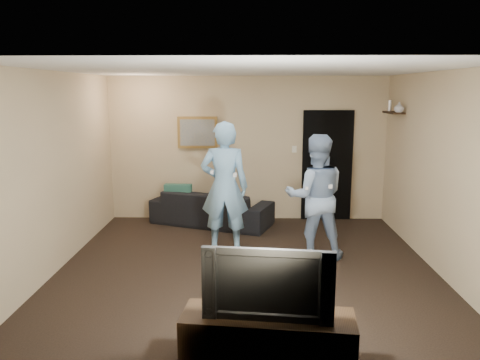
{
  "coord_description": "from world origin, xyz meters",
  "views": [
    {
      "loc": [
        0.03,
        -5.94,
        2.36
      ],
      "look_at": [
        -0.09,
        0.3,
        1.15
      ],
      "focal_mm": 35.0,
      "sensor_mm": 36.0,
      "label": 1
    }
  ],
  "objects_px": {
    "sofa": "(212,207)",
    "television": "(268,280)",
    "wii_player_right": "(315,197)",
    "wii_player_left": "(224,187)",
    "tv_console": "(268,343)"
  },
  "relations": [
    {
      "from": "sofa",
      "to": "television",
      "type": "bearing_deg",
      "value": 120.81
    },
    {
      "from": "tv_console",
      "to": "television",
      "type": "bearing_deg",
      "value": 0.0
    },
    {
      "from": "television",
      "to": "wii_player_right",
      "type": "xyz_separation_m",
      "value": [
        0.77,
        2.8,
        0.06
      ]
    },
    {
      "from": "wii_player_left",
      "to": "wii_player_right",
      "type": "height_order",
      "value": "wii_player_left"
    },
    {
      "from": "wii_player_left",
      "to": "television",
      "type": "bearing_deg",
      "value": -80.35
    },
    {
      "from": "wii_player_left",
      "to": "wii_player_right",
      "type": "xyz_separation_m",
      "value": [
        1.29,
        -0.26,
        -0.08
      ]
    },
    {
      "from": "wii_player_right",
      "to": "wii_player_left",
      "type": "bearing_deg",
      "value": 168.56
    },
    {
      "from": "tv_console",
      "to": "wii_player_left",
      "type": "xyz_separation_m",
      "value": [
        -0.52,
        3.06,
        0.71
      ]
    },
    {
      "from": "television",
      "to": "sofa",
      "type": "bearing_deg",
      "value": 106.78
    },
    {
      "from": "sofa",
      "to": "wii_player_left",
      "type": "distance_m",
      "value": 1.53
    },
    {
      "from": "sofa",
      "to": "television",
      "type": "xyz_separation_m",
      "value": [
        0.82,
        -4.41,
        0.51
      ]
    },
    {
      "from": "sofa",
      "to": "television",
      "type": "distance_m",
      "value": 4.52
    },
    {
      "from": "television",
      "to": "wii_player_left",
      "type": "height_order",
      "value": "wii_player_left"
    },
    {
      "from": "television",
      "to": "wii_player_right",
      "type": "bearing_deg",
      "value": 80.8
    },
    {
      "from": "television",
      "to": "wii_player_right",
      "type": "relative_size",
      "value": 0.61
    }
  ]
}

